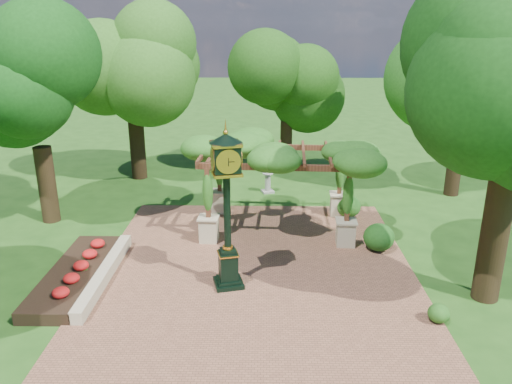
{
  "coord_description": "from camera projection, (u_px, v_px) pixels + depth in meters",
  "views": [
    {
      "loc": [
        0.26,
        -13.05,
        7.49
      ],
      "look_at": [
        0.0,
        2.5,
        2.2
      ],
      "focal_mm": 35.0,
      "sensor_mm": 36.0,
      "label": 1
    }
  ],
  "objects": [
    {
      "name": "shrub_back",
      "position": [
        349.0,
        206.0,
        20.07
      ],
      "size": [
        1.24,
        1.24,
        0.88
      ],
      "primitive_type": "ellipsoid",
      "rotation": [
        0.0,
        0.0,
        -0.33
      ],
      "color": "#225819",
      "rests_on": "brick_plaza"
    },
    {
      "name": "pedestal_clock",
      "position": [
        227.0,
        197.0,
        14.05
      ],
      "size": [
        1.13,
        1.13,
        4.71
      ],
      "rotation": [
        0.0,
        0.0,
        0.25
      ],
      "color": "black",
      "rests_on": "brick_plaza"
    },
    {
      "name": "flower_bed",
      "position": [
        76.0,
        274.0,
        15.27
      ],
      "size": [
        1.5,
        5.0,
        0.36
      ],
      "primitive_type": "cube",
      "color": "red",
      "rests_on": "ground"
    },
    {
      "name": "tree_east_far",
      "position": [
        469.0,
        57.0,
        20.97
      ],
      "size": [
        4.81,
        4.81,
        8.89
      ],
      "color": "black",
      "rests_on": "ground"
    },
    {
      "name": "border_wall",
      "position": [
        105.0,
        274.0,
        15.25
      ],
      "size": [
        0.35,
        5.0,
        0.4
      ],
      "primitive_type": "cube",
      "color": "#C6B793",
      "rests_on": "ground"
    },
    {
      "name": "sundial",
      "position": [
        268.0,
        184.0,
        23.09
      ],
      "size": [
        0.65,
        0.65,
        0.94
      ],
      "rotation": [
        0.0,
        0.0,
        0.31
      ],
      "color": "#999890",
      "rests_on": "ground"
    },
    {
      "name": "tree_north",
      "position": [
        287.0,
        81.0,
        25.34
      ],
      "size": [
        4.04,
        4.04,
        6.79
      ],
      "color": "#352115",
      "rests_on": "ground"
    },
    {
      "name": "ground",
      "position": [
        255.0,
        289.0,
        14.77
      ],
      "size": [
        120.0,
        120.0,
        0.0
      ],
      "primitive_type": "plane",
      "color": "#1E4714",
      "rests_on": "ground"
    },
    {
      "name": "pergola",
      "position": [
        279.0,
        155.0,
        18.27
      ],
      "size": [
        5.8,
        3.82,
        3.54
      ],
      "rotation": [
        0.0,
        0.0,
        -0.05
      ],
      "color": "#C2B590",
      "rests_on": "brick_plaza"
    },
    {
      "name": "shrub_mid",
      "position": [
        379.0,
        237.0,
        17.09
      ],
      "size": [
        1.2,
        1.2,
        0.95
      ],
      "primitive_type": "ellipsoid",
      "rotation": [
        0.0,
        0.0,
        -0.15
      ],
      "color": "#1A4914",
      "rests_on": "brick_plaza"
    },
    {
      "name": "shrub_front",
      "position": [
        439.0,
        313.0,
        13.02
      ],
      "size": [
        0.63,
        0.63,
        0.5
      ],
      "primitive_type": "ellipsoid",
      "rotation": [
        0.0,
        0.0,
        -0.13
      ],
      "color": "#235317",
      "rests_on": "brick_plaza"
    },
    {
      "name": "brick_plaza",
      "position": [
        255.0,
        273.0,
        15.71
      ],
      "size": [
        10.0,
        12.0,
        0.04
      ],
      "primitive_type": "cube",
      "color": "brown",
      "rests_on": "ground"
    },
    {
      "name": "tree_west_near",
      "position": [
        33.0,
        85.0,
        18.19
      ],
      "size": [
        3.94,
        3.94,
        7.79
      ],
      "color": "#382716",
      "rests_on": "ground"
    },
    {
      "name": "tree_west_far",
      "position": [
        130.0,
        55.0,
        23.48
      ],
      "size": [
        4.88,
        4.88,
        8.84
      ],
      "color": "black",
      "rests_on": "ground"
    }
  ]
}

